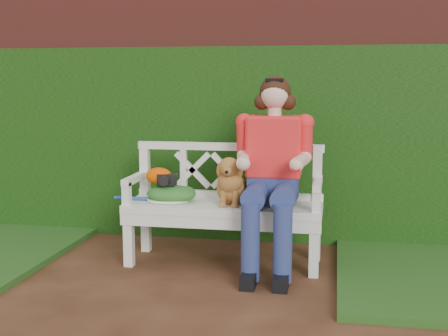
# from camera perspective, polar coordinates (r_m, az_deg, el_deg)

# --- Properties ---
(ground) EXTENTS (60.00, 60.00, 0.00)m
(ground) POSITION_cam_1_polar(r_m,az_deg,el_deg) (3.94, -5.94, -12.73)
(ground) COLOR #351D0E
(brick_wall) EXTENTS (10.00, 0.30, 2.20)m
(brick_wall) POSITION_cam_1_polar(r_m,az_deg,el_deg) (5.53, -0.49, 5.11)
(brick_wall) COLOR maroon
(brick_wall) RESTS_ON ground
(ivy_hedge) EXTENTS (10.00, 0.18, 1.70)m
(ivy_hedge) POSITION_cam_1_polar(r_m,az_deg,el_deg) (5.33, -0.94, 2.30)
(ivy_hedge) COLOR #275F13
(ivy_hedge) RESTS_ON ground
(garden_bench) EXTENTS (1.64, 0.77, 0.48)m
(garden_bench) POSITION_cam_1_polar(r_m,az_deg,el_deg) (4.66, 0.00, -6.21)
(garden_bench) COLOR white
(garden_bench) RESTS_ON ground
(seated_woman) EXTENTS (0.77, 0.93, 1.45)m
(seated_woman) POSITION_cam_1_polar(r_m,az_deg,el_deg) (4.49, 4.71, -0.51)
(seated_woman) COLOR #DA394A
(seated_woman) RESTS_ON ground
(dog) EXTENTS (0.33, 0.40, 0.38)m
(dog) POSITION_cam_1_polar(r_m,az_deg,el_deg) (4.51, 0.70, -1.14)
(dog) COLOR #945F20
(dog) RESTS_ON garden_bench
(tennis_racket) EXTENTS (0.68, 0.50, 0.03)m
(tennis_racket) POSITION_cam_1_polar(r_m,az_deg,el_deg) (4.68, -5.72, -3.01)
(tennis_racket) COLOR white
(tennis_racket) RESTS_ON garden_bench
(green_bag) EXTENTS (0.45, 0.38, 0.13)m
(green_bag) POSITION_cam_1_polar(r_m,az_deg,el_deg) (4.66, -5.03, -2.41)
(green_bag) COLOR #227D30
(green_bag) RESTS_ON garden_bench
(camera_item) EXTENTS (0.13, 0.10, 0.09)m
(camera_item) POSITION_cam_1_polar(r_m,az_deg,el_deg) (4.63, -5.44, -1.09)
(camera_item) COLOR black
(camera_item) RESTS_ON green_bag
(baseball_glove) EXTENTS (0.25, 0.22, 0.13)m
(baseball_glove) POSITION_cam_1_polar(r_m,az_deg,el_deg) (4.68, -6.23, -0.74)
(baseball_glove) COLOR #E54700
(baseball_glove) RESTS_ON green_bag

